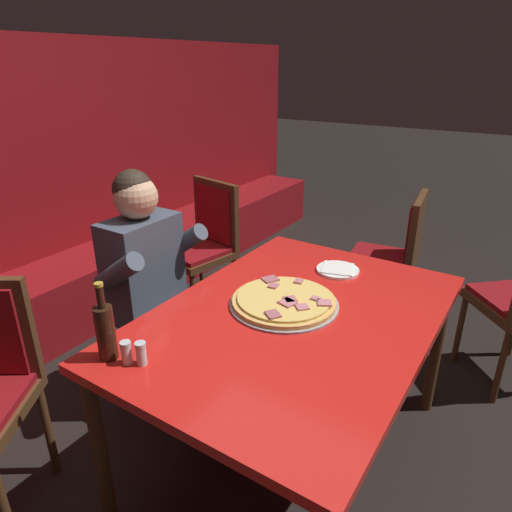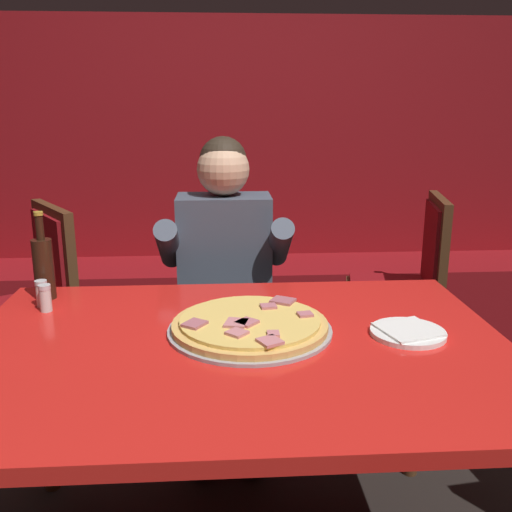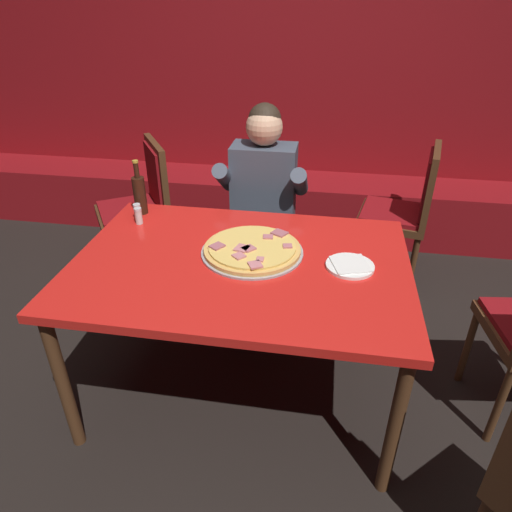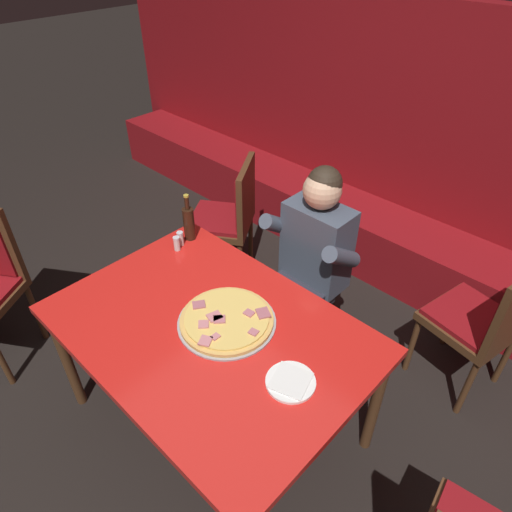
# 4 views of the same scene
# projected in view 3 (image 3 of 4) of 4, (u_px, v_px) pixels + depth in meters

# --- Properties ---
(ground_plane) EXTENTS (24.00, 24.00, 0.00)m
(ground_plane) POSITION_uv_depth(u_px,v_px,m) (243.00, 385.00, 2.42)
(ground_plane) COLOR black
(booth_wall_panel) EXTENTS (6.80, 0.16, 1.90)m
(booth_wall_panel) POSITION_uv_depth(u_px,v_px,m) (291.00, 109.00, 3.79)
(booth_wall_panel) COLOR maroon
(booth_wall_panel) RESTS_ON ground_plane
(booth_bench) EXTENTS (6.46, 0.48, 0.46)m
(booth_bench) POSITION_uv_depth(u_px,v_px,m) (284.00, 204.00, 3.89)
(booth_bench) COLOR maroon
(booth_bench) RESTS_ON ground_plane
(main_dining_table) EXTENTS (1.49, 1.05, 0.77)m
(main_dining_table) POSITION_uv_depth(u_px,v_px,m) (241.00, 274.00, 2.06)
(main_dining_table) COLOR #4C2D19
(main_dining_table) RESTS_ON ground_plane
(pizza) EXTENTS (0.47, 0.47, 0.05)m
(pizza) POSITION_uv_depth(u_px,v_px,m) (252.00, 249.00, 2.08)
(pizza) COLOR #9E9EA3
(pizza) RESTS_ON main_dining_table
(plate_white_paper) EXTENTS (0.21, 0.21, 0.02)m
(plate_white_paper) POSITION_uv_depth(u_px,v_px,m) (350.00, 266.00, 1.98)
(plate_white_paper) COLOR white
(plate_white_paper) RESTS_ON main_dining_table
(beer_bottle) EXTENTS (0.07, 0.07, 0.29)m
(beer_bottle) POSITION_uv_depth(u_px,v_px,m) (140.00, 194.00, 2.41)
(beer_bottle) COLOR black
(beer_bottle) RESTS_ON main_dining_table
(shaker_oregano) EXTENTS (0.04, 0.04, 0.09)m
(shaker_oregano) POSITION_uv_depth(u_px,v_px,m) (138.00, 213.00, 2.37)
(shaker_oregano) COLOR silver
(shaker_oregano) RESTS_ON main_dining_table
(shaker_red_pepper_flakes) EXTENTS (0.04, 0.04, 0.09)m
(shaker_red_pepper_flakes) POSITION_uv_depth(u_px,v_px,m) (139.00, 217.00, 2.33)
(shaker_red_pepper_flakes) COLOR silver
(shaker_red_pepper_flakes) RESTS_ON main_dining_table
(diner_seated_blue_shirt) EXTENTS (0.53, 0.53, 1.27)m
(diner_seated_blue_shirt) POSITION_uv_depth(u_px,v_px,m) (261.00, 205.00, 2.72)
(diner_seated_blue_shirt) COLOR black
(diner_seated_blue_shirt) RESTS_ON ground_plane
(dining_chair_near_right) EXTENTS (0.61, 0.61, 0.98)m
(dining_chair_near_right) POSITION_uv_depth(u_px,v_px,m) (142.00, 202.00, 3.05)
(dining_chair_near_right) COLOR #4C2D19
(dining_chair_near_right) RESTS_ON ground_plane
(dining_chair_far_left) EXTENTS (0.52, 0.52, 0.97)m
(dining_chair_far_left) POSITION_uv_depth(u_px,v_px,m) (406.00, 207.00, 3.04)
(dining_chair_far_left) COLOR #4C2D19
(dining_chair_far_left) RESTS_ON ground_plane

